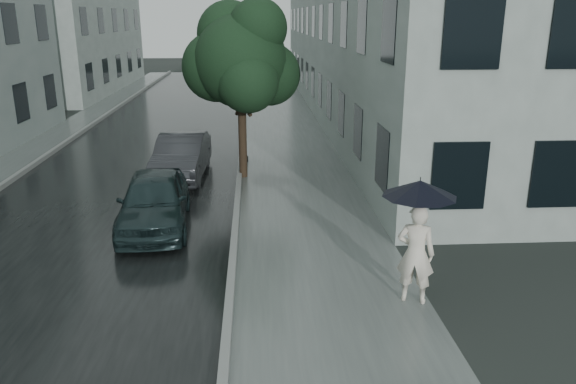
{
  "coord_description": "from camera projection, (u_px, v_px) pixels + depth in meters",
  "views": [
    {
      "loc": [
        -1.08,
        -9.88,
        4.89
      ],
      "look_at": [
        -0.39,
        1.5,
        1.3
      ],
      "focal_mm": 35.0,
      "sensor_mm": 36.0,
      "label": 1
    }
  ],
  "objects": [
    {
      "name": "car_near",
      "position": [
        154.0,
        201.0,
        13.38
      ],
      "size": [
        1.88,
        4.05,
        1.34
      ],
      "primitive_type": "imported",
      "rotation": [
        0.0,
        0.0,
        0.08
      ],
      "color": "#182829",
      "rests_on": "ground"
    },
    {
      "name": "pedestrian",
      "position": [
        416.0,
        254.0,
        9.81
      ],
      "size": [
        0.77,
        0.64,
        1.81
      ],
      "primitive_type": "imported",
      "rotation": [
        0.0,
        0.0,
        2.78
      ],
      "color": "silver",
      "rests_on": "sidewalk"
    },
    {
      "name": "kerb_far",
      "position": [
        62.0,
        145.0,
        21.84
      ],
      "size": [
        0.15,
        60.0,
        0.15
      ],
      "primitive_type": "cube",
      "color": "slate",
      "rests_on": "ground"
    },
    {
      "name": "sidewalk",
      "position": [
        288.0,
        144.0,
        22.37
      ],
      "size": [
        3.5,
        60.0,
        0.01
      ],
      "primitive_type": "cube",
      "color": "slate",
      "rests_on": "ground"
    },
    {
      "name": "umbrella",
      "position": [
        420.0,
        188.0,
        9.41
      ],
      "size": [
        1.64,
        1.64,
        1.37
      ],
      "rotation": [
        0.0,
        0.0,
        -0.37
      ],
      "color": "black",
      "rests_on": "ground"
    },
    {
      "name": "sidewalk_far",
      "position": [
        38.0,
        147.0,
        21.81
      ],
      "size": [
        1.7,
        60.0,
        0.01
      ],
      "primitive_type": "cube",
      "color": "#4C5451",
      "rests_on": "ground"
    },
    {
      "name": "building_far_b",
      "position": [
        63.0,
        29.0,
        37.5
      ],
      "size": [
        7.02,
        18.0,
        8.0
      ],
      "color": "#93A09A",
      "rests_on": "ground"
    },
    {
      "name": "street_tree",
      "position": [
        241.0,
        59.0,
        16.83
      ],
      "size": [
        3.63,
        3.3,
        5.41
      ],
      "color": "#332619",
      "rests_on": "ground"
    },
    {
      "name": "lamp_post",
      "position": [
        238.0,
        77.0,
        18.78
      ],
      "size": [
        0.85,
        0.32,
        5.1
      ],
      "rotation": [
        0.0,
        0.0,
        -0.05
      ],
      "color": "black",
      "rests_on": "ground"
    },
    {
      "name": "car_far",
      "position": [
        182.0,
        156.0,
        17.61
      ],
      "size": [
        1.58,
        4.12,
        1.34
      ],
      "primitive_type": "imported",
      "rotation": [
        0.0,
        0.0,
        -0.04
      ],
      "color": "#25272A",
      "rests_on": "ground"
    },
    {
      "name": "ground",
      "position": [
        312.0,
        278.0,
        10.93
      ],
      "size": [
        120.0,
        120.0,
        0.0
      ],
      "primitive_type": "plane",
      "color": "black",
      "rests_on": "ground"
    },
    {
      "name": "kerb_near",
      "position": [
        242.0,
        143.0,
        22.25
      ],
      "size": [
        0.15,
        60.0,
        0.15
      ],
      "primitive_type": "cube",
      "color": "slate",
      "rests_on": "ground"
    },
    {
      "name": "building_near",
      "position": [
        382.0,
        24.0,
        28.46
      ],
      "size": [
        7.02,
        36.0,
        9.0
      ],
      "color": "#93A09A",
      "rests_on": "ground"
    },
    {
      "name": "asphalt_road",
      "position": [
        153.0,
        146.0,
        22.07
      ],
      "size": [
        6.85,
        60.0,
        0.0
      ],
      "primitive_type": "cube",
      "color": "black",
      "rests_on": "ground"
    }
  ]
}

